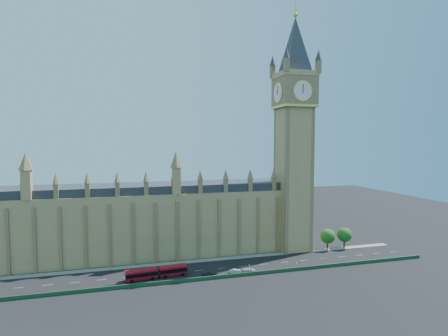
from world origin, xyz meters
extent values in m
plane|color=black|center=(0.00, 0.00, 0.00)|extent=(400.00, 400.00, 0.00)
cube|color=tan|center=(-25.00, 22.00, 12.50)|extent=(120.00, 20.00, 25.00)
cube|color=#2D3035|center=(-25.00, 22.00, 26.50)|extent=(120.00, 18.00, 3.00)
cube|color=tan|center=(38.00, 14.00, 29.00)|extent=(12.00, 12.00, 58.00)
cube|color=olive|center=(38.00, 14.00, 64.00)|extent=(14.00, 14.00, 12.00)
cylinder|color=silver|center=(38.00, 6.85, 64.00)|extent=(7.20, 0.30, 7.20)
cube|color=tan|center=(38.00, 14.00, 71.00)|extent=(14.50, 14.50, 2.00)
pyramid|color=#2D3035|center=(38.00, 14.00, 94.00)|extent=(20.59, 20.59, 22.00)
sphere|color=#F2C64C|center=(38.00, 14.00, 94.80)|extent=(1.80, 1.80, 1.80)
cube|color=#1E4C2D|center=(0.00, -9.00, 0.60)|extent=(160.00, 0.60, 1.20)
cube|color=gray|center=(0.00, 9.50, 0.08)|extent=(160.00, 3.00, 0.16)
cylinder|color=#382619|center=(52.00, 10.00, 2.00)|extent=(0.70, 0.70, 4.00)
sphere|color=#1D5316|center=(52.00, 10.00, 5.50)|extent=(6.00, 6.00, 6.00)
sphere|color=#1D5316|center=(52.80, 10.30, 6.10)|extent=(4.38, 4.38, 4.38)
cylinder|color=#382619|center=(60.00, 10.00, 2.00)|extent=(0.70, 0.70, 4.00)
sphere|color=#1D5316|center=(60.00, 10.00, 5.50)|extent=(6.00, 6.00, 6.00)
sphere|color=#1D5316|center=(60.80, 10.30, 6.10)|extent=(4.38, 4.38, 4.38)
cube|color=#B50C18|center=(-23.52, -3.50, 1.69)|extent=(10.35, 3.75, 3.38)
cube|color=#B50C18|center=(-13.33, -2.55, 1.69)|extent=(9.22, 3.64, 3.38)
cube|color=black|center=(-23.52, -3.50, 2.09)|extent=(10.40, 3.80, 1.28)
cube|color=black|center=(-13.33, -2.55, 2.09)|extent=(9.28, 3.70, 1.28)
cylinder|color=black|center=(-18.71, -3.05, 1.52)|extent=(1.12, 2.77, 2.70)
cylinder|color=black|center=(-26.62, -5.21, 0.56)|extent=(1.15, 0.44, 1.13)
cylinder|color=black|center=(-26.88, -2.41, 0.56)|extent=(1.15, 0.44, 1.13)
cylinder|color=black|center=(-20.17, -4.60, 0.56)|extent=(1.15, 0.44, 1.13)
cylinder|color=black|center=(-20.43, -1.80, 0.56)|extent=(1.15, 0.44, 1.13)
cylinder|color=black|center=(-16.07, -4.22, 0.56)|extent=(1.15, 0.44, 1.13)
cylinder|color=black|center=(-16.33, -1.41, 0.56)|extent=(1.15, 0.44, 1.13)
cylinder|color=black|center=(-10.33, -3.68, 0.56)|extent=(1.15, 0.44, 1.13)
cylinder|color=black|center=(-10.59, -0.88, 0.56)|extent=(1.15, 0.44, 1.13)
imported|color=#3F4146|center=(-2.00, -4.72, 0.65)|extent=(3.84, 1.61, 1.30)
imported|color=#B6B9BE|center=(7.30, -5.39, 0.64)|extent=(3.94, 1.49, 1.29)
imported|color=silver|center=(12.24, -5.72, 0.65)|extent=(4.56, 2.01, 1.30)
cube|color=black|center=(14.00, -0.84, 0.02)|extent=(0.56, 0.56, 0.05)
cone|color=orange|center=(14.00, -0.84, 0.40)|extent=(0.62, 0.62, 0.80)
cylinder|color=white|center=(14.00, -0.84, 0.52)|extent=(0.39, 0.39, 0.14)
cube|color=black|center=(31.59, -2.82, 0.02)|extent=(0.48, 0.48, 0.04)
cone|color=#FF5D0D|center=(31.59, -2.82, 0.34)|extent=(0.53, 0.53, 0.68)
cylinder|color=white|center=(31.59, -2.82, 0.44)|extent=(0.33, 0.33, 0.12)
cube|color=black|center=(27.23, -3.39, 0.02)|extent=(0.49, 0.49, 0.04)
cone|color=#FF340D|center=(27.23, -3.39, 0.33)|extent=(0.54, 0.54, 0.66)
cylinder|color=white|center=(27.23, -3.39, 0.42)|extent=(0.32, 0.32, 0.11)
cube|color=black|center=(33.92, -1.24, 0.02)|extent=(0.55, 0.55, 0.05)
cone|color=orange|center=(33.92, -1.24, 0.40)|extent=(0.60, 0.60, 0.79)
cylinder|color=white|center=(33.92, -1.24, 0.51)|extent=(0.38, 0.38, 0.14)
camera|label=1|loc=(-26.32, -116.05, 43.95)|focal=28.00mm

